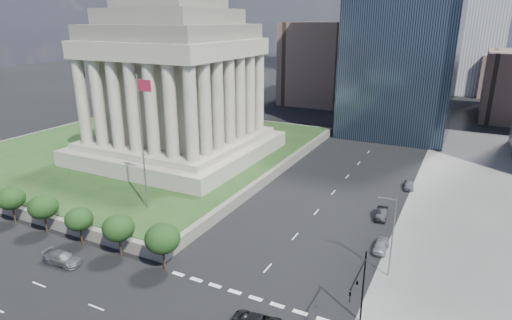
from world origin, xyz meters
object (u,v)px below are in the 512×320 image
Objects in this scene: suv_grey at (62,258)px; war_memorial at (174,60)px; traffic_signal_ne at (360,286)px; parked_sedan_mid at (382,213)px; parked_sedan_near at (381,246)px; parked_sedan_far at (409,185)px; street_lamp_north at (391,233)px; flagpole at (143,136)px.

war_memorial is at bearing 12.12° from suv_grey.
suv_grey is at bearing -173.06° from traffic_signal_ne.
traffic_signal_ne is at bearing -89.41° from parked_sedan_mid.
parked_sedan_near is 10.10m from parked_sedan_mid.
parked_sedan_far is (34.73, 45.61, -0.05)m from suv_grey.
parked_sedan_near is at bearing -84.76° from parked_sedan_mid.
street_lamp_north is 2.38× the size of parked_sedan_near.
war_memorial is 9.34× the size of parked_sedan_far.
war_memorial is 3.90× the size of street_lamp_north.
parked_sedan_mid is at bearing 103.53° from street_lamp_north.
flagpole is 4.76× the size of parked_sedan_near.
suv_grey reaches higher than parked_sedan_mid.
street_lamp_north is at bearing -70.26° from suv_grey.
flagpole is at bearing -178.37° from street_lamp_north.
suv_grey is 1.16× the size of parked_sedan_mid.
traffic_signal_ne is 11.34m from street_lamp_north.
flagpole is at bearing -170.74° from parked_sedan_near.
traffic_signal_ne is (34.33, -10.30, -7.86)m from flagpole.
street_lamp_north is 40.07m from suv_grey.
street_lamp_north is (0.83, 11.30, 0.41)m from traffic_signal_ne.
street_lamp_north reaches higher than traffic_signal_ne.
suv_grey is 40.70m from parked_sedan_near.
parked_sedan_mid is 14.59m from parked_sedan_far.
suv_grey is 1.25× the size of parked_sedan_near.
flagpole reaches higher than parked_sedan_mid.
parked_sedan_far is at bearing 88.11° from parked_sedan_near.
parked_sedan_mid is 1.09× the size of parked_sedan_far.
traffic_signal_ne is (46.50, -34.30, -16.15)m from war_memorial.
parked_sedan_near is 1.01× the size of parked_sedan_far.
traffic_signal_ne is at bearing -16.71° from flagpole.
parked_sedan_near is 0.93× the size of parked_sedan_mid.
street_lamp_north is at bearing -95.05° from parked_sedan_far.
traffic_signal_ne is 27.32m from parked_sedan_mid.
war_memorial reaches higher than street_lamp_north.
traffic_signal_ne is 41.52m from parked_sedan_far.
flagpole is 35.95m from street_lamp_north.
parked_sedan_mid is at bearing 98.94° from parked_sedan_near.
parked_sedan_mid is at bearing -9.78° from war_memorial.
flagpole is 36.16m from parked_sedan_near.
street_lamp_north is 2.20× the size of parked_sedan_mid.
traffic_signal_ne reaches higher than parked_sedan_far.
suv_grey is 45.25m from parked_sedan_mid.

